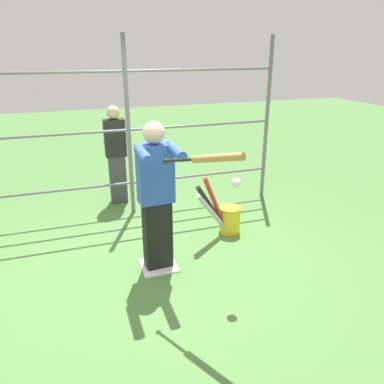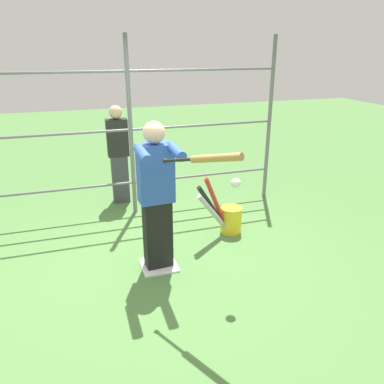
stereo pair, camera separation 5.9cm
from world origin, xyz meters
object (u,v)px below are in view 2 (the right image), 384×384
Objects in this scene: softball_in_flight at (236,183)px; bat_bucket at (227,217)px; batter at (157,194)px; bystander_behind_fence at (119,153)px; baseball_bat_swinging at (209,158)px.

softball_in_flight is 0.11× the size of bat_bucket.
batter is at bearing -41.53° from softball_in_flight.
bystander_behind_fence is at bearing -52.28° from bat_bucket.
bystander_behind_fence is at bearing -82.08° from baseball_bat_swinging.
batter is 17.44× the size of softball_in_flight.
bat_bucket is (-0.41, -1.11, -0.92)m from softball_in_flight.
baseball_bat_swinging is 3.06m from bystander_behind_fence.
baseball_bat_swinging is 2.05m from bat_bucket.
batter is 1.08m from baseball_bat_swinging.
baseball_bat_swinging reaches higher than softball_in_flight.
bat_bucket is 2.05m from bystander_behind_fence.
baseball_bat_swinging is 0.48× the size of bystander_behind_fence.
baseball_bat_swinging is 0.88× the size of bat_bucket.
bystander_behind_fence reaches higher than bat_bucket.
softball_in_flight is at bearing 69.66° from bat_bucket.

